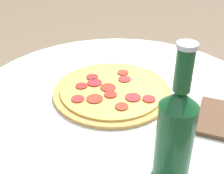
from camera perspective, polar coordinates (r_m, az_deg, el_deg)
The scene contains 3 objects.
table at distance 0.96m, azimuth 1.19°, elevation -11.54°, with size 0.84×0.84×0.70m.
pizza at distance 0.87m, azimuth -0.02°, elevation -0.69°, with size 0.33×0.33×0.02m.
beer_bottle at distance 0.58m, azimuth 11.54°, elevation -7.97°, with size 0.07×0.07×0.28m.
Camera 1 is at (-0.49, 0.50, 1.17)m, focal length 50.00 mm.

